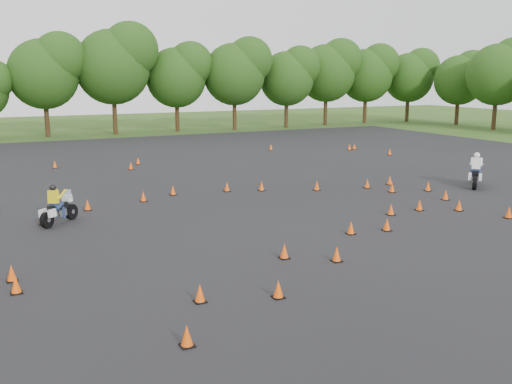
{
  "coord_description": "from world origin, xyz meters",
  "views": [
    {
      "loc": [
        -9.47,
        -15.25,
        5.6
      ],
      "look_at": [
        0.0,
        4.0,
        1.2
      ],
      "focal_mm": 40.0,
      "sensor_mm": 36.0,
      "label": 1
    }
  ],
  "objects": [
    {
      "name": "ground",
      "position": [
        0.0,
        0.0,
        0.0
      ],
      "size": [
        140.0,
        140.0,
        0.0
      ],
      "primitive_type": "plane",
      "color": "#2D5119",
      "rests_on": "ground"
    },
    {
      "name": "traffic_cones",
      "position": [
        -0.04,
        5.59,
        0.23
      ],
      "size": [
        36.86,
        33.05,
        0.45
      ],
      "color": "#F6520A",
      "rests_on": "asphalt_pad"
    },
    {
      "name": "rider_yellow",
      "position": [
        -6.86,
        7.14,
        0.79
      ],
      "size": [
        1.89,
        1.85,
        1.56
      ],
      "primitive_type": null,
      "rotation": [
        0.0,
        0.0,
        0.77
      ],
      "color": "gold",
      "rests_on": "ground"
    },
    {
      "name": "treeline",
      "position": [
        2.1,
        35.22,
        4.66
      ],
      "size": [
        86.85,
        32.13,
        11.1
      ],
      "color": "#224413",
      "rests_on": "ground"
    },
    {
      "name": "asphalt_pad",
      "position": [
        0.0,
        6.0,
        0.01
      ],
      "size": [
        62.0,
        62.0,
        0.0
      ],
      "primitive_type": "plane",
      "color": "black",
      "rests_on": "ground"
    },
    {
      "name": "rider_white",
      "position": [
        13.24,
        5.51,
        0.9
      ],
      "size": [
        2.2,
        2.07,
        1.79
      ],
      "primitive_type": null,
      "rotation": [
        0.0,
        0.0,
        0.73
      ],
      "color": "white",
      "rests_on": "ground"
    }
  ]
}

